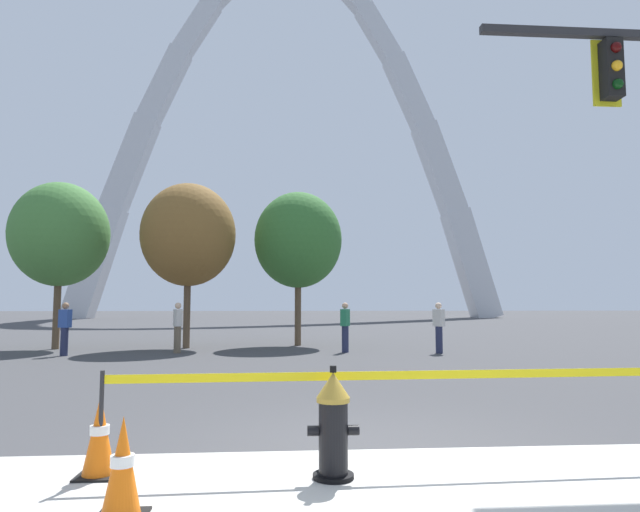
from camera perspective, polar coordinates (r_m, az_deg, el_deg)
ground_plane at (r=6.14m, az=5.08°, el=-19.53°), size 240.00×240.00×0.00m
fire_hydrant at (r=5.10m, az=1.38°, el=-17.18°), size 0.46×0.48×0.99m
caution_tape_barrier at (r=5.42m, az=7.76°, el=-14.42°), size 5.41×0.22×0.94m
traffic_cone_by_hydrant at (r=5.54m, az=-21.97°, el=-17.01°), size 0.36×0.36×0.73m
traffic_cone_mid_sidewalk at (r=4.47m, az=-19.88°, el=-20.09°), size 0.36×0.36×0.73m
monument_arch at (r=63.64m, az=-3.33°, el=10.87°), size 48.28×2.81×43.46m
tree_far_left at (r=21.19m, az=-25.43°, el=2.04°), size 3.31×3.31×5.80m
tree_left_mid at (r=20.12m, az=-13.53°, el=2.15°), size 3.35×3.35×5.86m
tree_center_left at (r=20.81m, az=-2.29°, el=1.66°), size 3.31×3.31×5.79m
pedestrian_walking_left at (r=17.82m, az=12.26°, el=-7.24°), size 0.35×0.39×1.59m
pedestrian_standing_center at (r=17.77m, az=2.63°, el=-7.36°), size 0.34×0.39×1.59m
pedestrian_walking_right at (r=18.24m, az=-25.02°, el=-6.84°), size 0.39×0.31×1.59m
pedestrian_near_trees at (r=18.03m, az=-14.59°, el=-7.17°), size 0.34×0.39×1.59m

